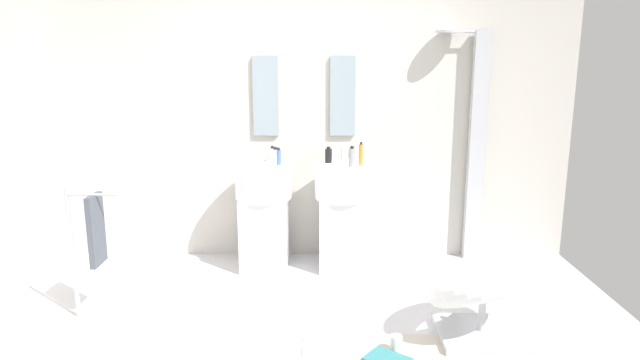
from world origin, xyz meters
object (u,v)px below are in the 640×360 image
at_px(shower_column, 475,142).
at_px(lounge_chair, 483,289).
at_px(soap_bottle_grey, 352,157).
at_px(towel_rack, 92,233).
at_px(pedestal_sink_left, 264,212).
at_px(soap_bottle_blue, 279,157).
at_px(soap_bottle_black, 328,155).
at_px(pedestal_sink_right, 343,212).
at_px(soap_bottle_white, 273,154).
at_px(soap_bottle_amber, 361,154).
at_px(soap_bottle_clear, 276,156).
at_px(coffee_mug, 396,344).

xyz_separation_m(shower_column, lounge_chair, (-0.31, -1.52, -0.73)).
bearing_deg(soap_bottle_grey, towel_rack, -155.52).
distance_m(pedestal_sink_left, lounge_chair, 2.01).
bearing_deg(pedestal_sink_left, soap_bottle_blue, -20.37).
relative_size(shower_column, soap_bottle_black, 14.92).
distance_m(pedestal_sink_right, soap_bottle_white, 0.80).
bearing_deg(soap_bottle_white, soap_bottle_black, -12.41).
bearing_deg(soap_bottle_white, shower_column, 3.20).
bearing_deg(soap_bottle_black, towel_rack, -148.08).
xyz_separation_m(soap_bottle_amber, soap_bottle_grey, (-0.08, -0.08, -0.01)).
bearing_deg(soap_bottle_black, soap_bottle_amber, -21.45).
height_order(pedestal_sink_right, soap_bottle_clear, soap_bottle_clear).
relative_size(coffee_mug, soap_bottle_black, 0.78).
bearing_deg(soap_bottle_grey, lounge_chair, -54.35).
bearing_deg(pedestal_sink_right, soap_bottle_black, 157.53).
xyz_separation_m(coffee_mug, soap_bottle_grey, (-0.22, 1.32, 0.95)).
bearing_deg(pedestal_sink_right, soap_bottle_clear, 175.48).
xyz_separation_m(shower_column, soap_bottle_black, (-1.31, -0.21, -0.08)).
height_order(lounge_chair, soap_bottle_grey, soap_bottle_grey).
bearing_deg(soap_bottle_white, soap_bottle_amber, -15.74).
height_order(coffee_mug, soap_bottle_blue, soap_bottle_blue).
xyz_separation_m(pedestal_sink_left, soap_bottle_grey, (0.75, -0.14, 0.51)).
relative_size(soap_bottle_black, soap_bottle_clear, 1.02).
relative_size(pedestal_sink_left, soap_bottle_white, 8.25).
bearing_deg(soap_bottle_clear, pedestal_sink_left, -156.51).
bearing_deg(lounge_chair, shower_column, 78.53).
height_order(lounge_chair, soap_bottle_clear, soap_bottle_clear).
distance_m(towel_rack, soap_bottle_amber, 2.16).
relative_size(pedestal_sink_left, coffee_mug, 9.65).
bearing_deg(lounge_chair, soap_bottle_blue, 139.48).
bearing_deg(pedestal_sink_right, soap_bottle_blue, -174.50).
relative_size(pedestal_sink_left, towel_rack, 1.09).
bearing_deg(shower_column, towel_rack, -157.33).
relative_size(towel_rack, soap_bottle_black, 6.92).
bearing_deg(soap_bottle_blue, pedestal_sink_left, 159.63).
bearing_deg(soap_bottle_amber, coffee_mug, -84.12).
xyz_separation_m(soap_bottle_black, soap_bottle_white, (-0.49, 0.11, -0.01)).
relative_size(pedestal_sink_right, soap_bottle_black, 7.52).
distance_m(lounge_chair, towel_rack, 2.67).
relative_size(pedestal_sink_right, soap_bottle_amber, 5.31).
distance_m(soap_bottle_black, soap_bottle_white, 0.50).
height_order(shower_column, lounge_chair, shower_column).
xyz_separation_m(towel_rack, soap_bottle_grey, (1.84, 0.84, 0.38)).
distance_m(coffee_mug, soap_bottle_blue, 1.88).
distance_m(pedestal_sink_right, towel_rack, 2.02).
height_order(coffee_mug, soap_bottle_black, soap_bottle_black).
distance_m(soap_bottle_blue, soap_bottle_clear, 0.10).
xyz_separation_m(soap_bottle_blue, soap_bottle_white, (-0.07, 0.21, -0.01)).
relative_size(soap_bottle_black, soap_bottle_white, 1.10).
distance_m(pedestal_sink_left, towel_rack, 1.46).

